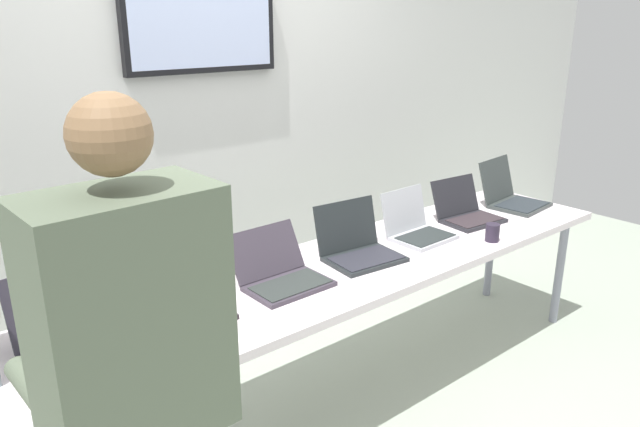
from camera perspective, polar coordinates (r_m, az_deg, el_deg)
ground at (r=3.12m, az=0.58°, el=-18.24°), size 8.00×8.00×0.04m
back_wall at (r=3.49m, az=-11.56°, el=9.20°), size 8.00×0.11×2.60m
workbench at (r=2.76m, az=0.63°, el=-6.37°), size 3.55×0.70×0.73m
laptop_station_0 at (r=2.27m, az=-22.92°, el=-10.71°), size 0.34×0.37×0.28m
laptop_station_1 at (r=2.43m, az=-12.97°, el=-7.97°), size 0.34×0.37×0.23m
laptop_station_2 at (r=2.61m, az=-3.81°, el=-5.64°), size 0.35×0.35×0.22m
laptop_station_3 at (r=2.88m, az=3.62°, el=-3.12°), size 0.38×0.34×0.26m
laptop_station_4 at (r=3.18m, az=9.14°, el=-1.28°), size 0.32×0.30×0.24m
laptop_station_5 at (r=3.51m, az=13.78°, el=0.22°), size 0.36×0.33×0.23m
laptop_station_6 at (r=3.86m, az=17.77°, el=1.66°), size 0.37×0.38×0.27m
person at (r=1.60m, az=-17.36°, el=-13.34°), size 0.45×0.60×1.69m
coffee_mug at (r=3.21m, az=16.12°, el=-1.76°), size 0.07×0.07×0.09m
paper_sheet at (r=2.20m, az=-14.46°, el=-12.63°), size 0.22×0.31×0.00m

